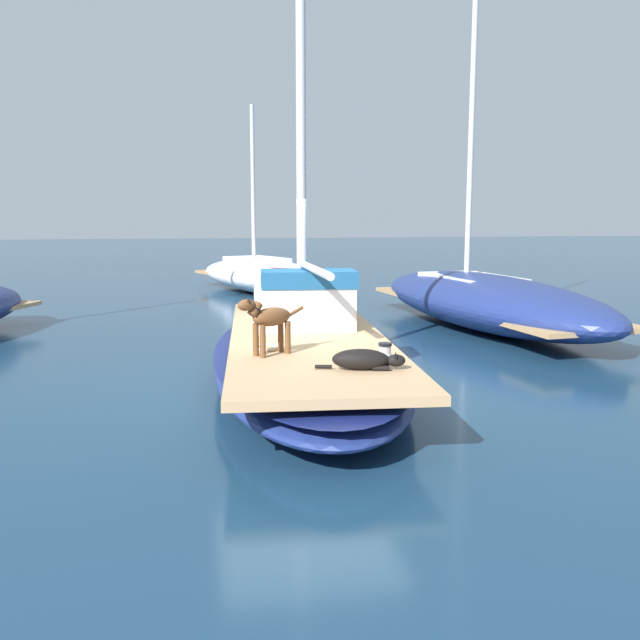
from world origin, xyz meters
TOP-DOWN VIEW (x-y plane):
  - ground_plane at (0.00, 0.00)m, footprint 120.00×120.00m
  - sailboat_main at (0.00, 0.00)m, footprint 3.07×7.41m
  - mast_main at (0.07, 0.74)m, footprint 0.14×2.27m
  - cabin_house at (0.09, 1.11)m, footprint 1.57×2.32m
  - dog_brown at (-0.66, -1.29)m, footprint 0.85×0.56m
  - dog_black at (0.25, -2.22)m, footprint 0.95×0.38m
  - deck_winch at (0.57, -1.87)m, footprint 0.16×0.16m
  - coiled_rope at (-0.64, -0.95)m, footprint 0.32×0.32m
  - moored_boat_far_astern at (0.55, 11.11)m, footprint 4.79×7.18m
  - moored_boat_starboard_side at (4.32, 3.91)m, footprint 3.35×8.09m

SIDE VIEW (x-z plane):
  - ground_plane at x=0.00m, z-range 0.00..0.00m
  - sailboat_main at x=0.00m, z-range 0.01..0.67m
  - moored_boat_far_astern at x=0.55m, z-range -2.23..3.26m
  - moored_boat_starboard_side at x=4.32m, z-range -3.59..4.73m
  - coiled_rope at x=-0.64m, z-range 0.66..0.70m
  - deck_winch at x=0.57m, z-range 0.65..0.86m
  - dog_black at x=0.25m, z-range 0.66..0.88m
  - cabin_house at x=0.09m, z-range 0.59..1.43m
  - dog_brown at x=-0.66m, z-range 0.73..1.43m
  - mast_main at x=0.07m, z-range 0.30..7.27m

